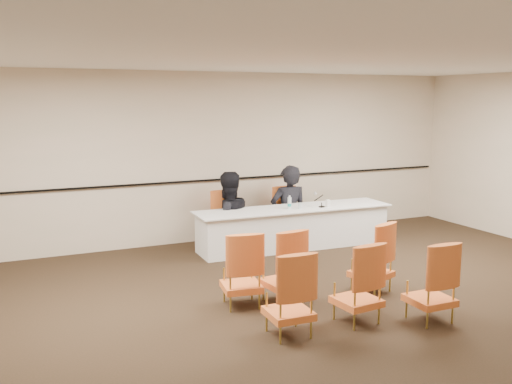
# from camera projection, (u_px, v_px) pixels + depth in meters

# --- Properties ---
(floor) EXTENTS (10.00, 10.00, 0.00)m
(floor) POSITION_uv_depth(u_px,v_px,m) (331.00, 313.00, 6.80)
(floor) COLOR black
(floor) RESTS_ON ground
(ceiling) EXTENTS (10.00, 10.00, 0.00)m
(ceiling) POSITION_uv_depth(u_px,v_px,m) (337.00, 56.00, 6.32)
(ceiling) COLOR white
(ceiling) RESTS_ON ground
(wall_back) EXTENTS (10.00, 0.04, 3.00)m
(wall_back) POSITION_uv_depth(u_px,v_px,m) (213.00, 157.00, 10.14)
(wall_back) COLOR beige
(wall_back) RESTS_ON ground
(wall_rail) EXTENTS (9.80, 0.04, 0.03)m
(wall_rail) POSITION_uv_depth(u_px,v_px,m) (214.00, 180.00, 10.17)
(wall_rail) COLOR black
(wall_rail) RESTS_ON wall_back
(panel_table) EXTENTS (3.48, 0.92, 0.69)m
(panel_table) POSITION_uv_depth(u_px,v_px,m) (294.00, 228.00, 9.78)
(panel_table) COLOR white
(panel_table) RESTS_ON ground
(panelist_main) EXTENTS (0.74, 0.53, 1.91)m
(panelist_main) POSITION_uv_depth(u_px,v_px,m) (289.00, 218.00, 10.31)
(panelist_main) COLOR black
(panelist_main) RESTS_ON ground
(panelist_main_chair) EXTENTS (0.52, 0.52, 0.95)m
(panelist_main_chair) POSITION_uv_depth(u_px,v_px,m) (289.00, 214.00, 10.30)
(panelist_main_chair) COLOR orange
(panelist_main_chair) RESTS_ON ground
(panelist_second) EXTENTS (0.94, 0.76, 1.84)m
(panelist_second) POSITION_uv_depth(u_px,v_px,m) (227.00, 224.00, 9.87)
(panelist_second) COLOR black
(panelist_second) RESTS_ON ground
(panelist_second_chair) EXTENTS (0.52, 0.52, 0.95)m
(panelist_second_chair) POSITION_uv_depth(u_px,v_px,m) (227.00, 219.00, 9.85)
(panelist_second_chair) COLOR orange
(panelist_second_chair) RESTS_ON ground
(papers) EXTENTS (0.31, 0.24, 0.00)m
(papers) POSITION_uv_depth(u_px,v_px,m) (317.00, 206.00, 9.88)
(papers) COLOR silver
(papers) RESTS_ON panel_table
(microphone) EXTENTS (0.16, 0.20, 0.26)m
(microphone) POSITION_uv_depth(u_px,v_px,m) (322.00, 200.00, 9.75)
(microphone) COLOR black
(microphone) RESTS_ON panel_table
(water_bottle) EXTENTS (0.07, 0.07, 0.22)m
(water_bottle) POSITION_uv_depth(u_px,v_px,m) (290.00, 202.00, 9.64)
(water_bottle) COLOR teal
(water_bottle) RESTS_ON panel_table
(drinking_glass) EXTENTS (0.08, 0.08, 0.10)m
(drinking_glass) POSITION_uv_depth(u_px,v_px,m) (300.00, 206.00, 9.65)
(drinking_glass) COLOR silver
(drinking_glass) RESTS_ON panel_table
(coffee_cup) EXTENTS (0.09, 0.09, 0.12)m
(coffee_cup) POSITION_uv_depth(u_px,v_px,m) (328.00, 203.00, 9.79)
(coffee_cup) COLOR white
(coffee_cup) RESTS_ON panel_table
(aud_chair_front_left) EXTENTS (0.58, 0.58, 0.95)m
(aud_chair_front_left) POSITION_uv_depth(u_px,v_px,m) (241.00, 269.00, 6.98)
(aud_chair_front_left) COLOR orange
(aud_chair_front_left) RESTS_ON ground
(aud_chair_front_mid) EXTENTS (0.55, 0.55, 0.95)m
(aud_chair_front_mid) POSITION_uv_depth(u_px,v_px,m) (283.00, 265.00, 7.12)
(aud_chair_front_mid) COLOR orange
(aud_chair_front_mid) RESTS_ON ground
(aud_chair_front_right) EXTENTS (0.64, 0.64, 0.95)m
(aud_chair_front_right) POSITION_uv_depth(u_px,v_px,m) (372.00, 257.00, 7.49)
(aud_chair_front_right) COLOR orange
(aud_chair_front_right) RESTS_ON ground
(aud_chair_back_left) EXTENTS (0.52, 0.52, 0.95)m
(aud_chair_back_left) POSITION_uv_depth(u_px,v_px,m) (289.00, 293.00, 6.10)
(aud_chair_back_left) COLOR orange
(aud_chair_back_left) RESTS_ON ground
(aud_chair_back_mid) EXTENTS (0.54, 0.54, 0.95)m
(aud_chair_back_mid) POSITION_uv_depth(u_px,v_px,m) (357.00, 282.00, 6.47)
(aud_chair_back_mid) COLOR orange
(aud_chair_back_mid) RESTS_ON ground
(aud_chair_back_right) EXTENTS (0.51, 0.51, 0.95)m
(aud_chair_back_right) POSITION_uv_depth(u_px,v_px,m) (431.00, 281.00, 6.51)
(aud_chair_back_right) COLOR orange
(aud_chair_back_right) RESTS_ON ground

